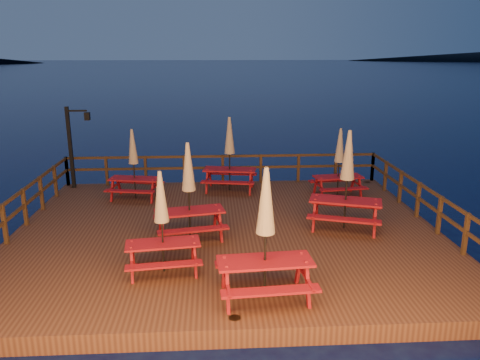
{
  "coord_description": "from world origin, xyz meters",
  "views": [
    {
      "loc": [
        -0.37,
        -12.5,
        5.35
      ],
      "look_at": [
        0.41,
        0.6,
        1.69
      ],
      "focal_mm": 35.0,
      "sensor_mm": 36.0,
      "label": 1
    }
  ],
  "objects_px": {
    "picnic_table_0": "(347,179)",
    "picnic_table_2": "(162,221)",
    "lamp_post": "(74,140)",
    "picnic_table_1": "(339,161)"
  },
  "relations": [
    {
      "from": "picnic_table_0",
      "to": "picnic_table_1",
      "type": "relative_size",
      "value": 1.18
    },
    {
      "from": "lamp_post",
      "to": "picnic_table_1",
      "type": "xyz_separation_m",
      "value": [
        9.35,
        -1.64,
        -0.55
      ]
    },
    {
      "from": "picnic_table_0",
      "to": "picnic_table_2",
      "type": "height_order",
      "value": "picnic_table_0"
    },
    {
      "from": "lamp_post",
      "to": "picnic_table_2",
      "type": "height_order",
      "value": "lamp_post"
    },
    {
      "from": "lamp_post",
      "to": "picnic_table_2",
      "type": "bearing_deg",
      "value": -61.54
    },
    {
      "from": "picnic_table_0",
      "to": "picnic_table_2",
      "type": "relative_size",
      "value": 1.19
    },
    {
      "from": "lamp_post",
      "to": "picnic_table_1",
      "type": "bearing_deg",
      "value": -9.96
    },
    {
      "from": "lamp_post",
      "to": "picnic_table_1",
      "type": "height_order",
      "value": "lamp_post"
    },
    {
      "from": "picnic_table_1",
      "to": "picnic_table_0",
      "type": "bearing_deg",
      "value": -108.43
    },
    {
      "from": "picnic_table_0",
      "to": "picnic_table_2",
      "type": "xyz_separation_m",
      "value": [
        -4.91,
        -2.45,
        -0.23
      ]
    }
  ]
}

